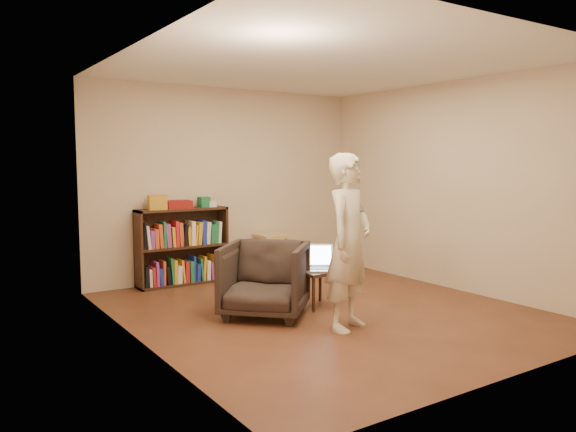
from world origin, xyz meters
TOP-DOWN VIEW (x-y plane):
  - floor at (0.00, 0.00)m, footprint 4.50×4.50m
  - ceiling at (0.00, 0.00)m, footprint 4.50×4.50m
  - wall_back at (0.00, 2.25)m, footprint 4.00×0.00m
  - wall_left at (-2.00, 0.00)m, footprint 0.00×4.50m
  - wall_right at (2.00, 0.00)m, footprint 0.00×4.50m
  - bookshelf at (-0.75, 2.09)m, footprint 1.20×0.30m
  - box_yellow at (-1.09, 2.05)m, footprint 0.24×0.19m
  - red_cloth at (-0.81, 2.05)m, footprint 0.34×0.27m
  - box_green at (-0.43, 2.10)m, footprint 0.14×0.14m
  - box_white at (-0.32, 2.07)m, footprint 0.12×0.12m
  - stool at (0.56, 2.00)m, footprint 0.40×0.40m
  - armchair at (-0.64, 0.19)m, footprint 1.19×1.19m
  - side_table at (0.05, 0.20)m, footprint 0.40×0.40m
  - laptop at (0.08, 0.24)m, footprint 0.51×0.51m
  - person at (-0.19, -0.63)m, footprint 0.73×0.62m

SIDE VIEW (x-z plane):
  - floor at x=0.00m, z-range 0.00..0.00m
  - side_table at x=0.05m, z-range 0.14..0.54m
  - armchair at x=-0.64m, z-range 0.00..0.77m
  - bookshelf at x=-0.75m, z-range -0.06..0.94m
  - stool at x=0.56m, z-range 0.18..0.75m
  - laptop at x=0.08m, z-range 0.33..0.60m
  - person at x=-0.19m, z-range 0.00..1.69m
  - box_white at x=-0.32m, z-range 1.00..1.08m
  - red_cloth at x=-0.81m, z-range 1.00..1.11m
  - box_green at x=-0.43m, z-range 1.00..1.13m
  - box_yellow at x=-1.09m, z-range 1.00..1.18m
  - wall_back at x=0.00m, z-range -0.70..3.30m
  - wall_left at x=-2.00m, z-range -0.95..3.55m
  - wall_right at x=2.00m, z-range -0.95..3.55m
  - ceiling at x=0.00m, z-range 2.60..2.60m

